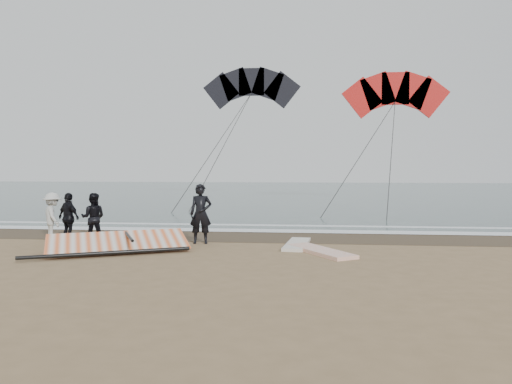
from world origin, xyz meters
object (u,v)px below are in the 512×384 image
board_cream (297,244)px  sail_rig (118,244)px  board_white (321,251)px  man_main (201,214)px

board_cream → sail_rig: sail_rig is taller
board_white → sail_rig: sail_rig is taller
man_main → sail_rig: size_ratio=0.46×
man_main → board_cream: man_main is taller
board_white → board_cream: size_ratio=1.10×
board_white → board_cream: board_white is taller
man_main → board_white: 3.98m
board_white → man_main: bearing=127.5°
man_main → board_cream: 3.10m
board_white → board_cream: 1.34m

